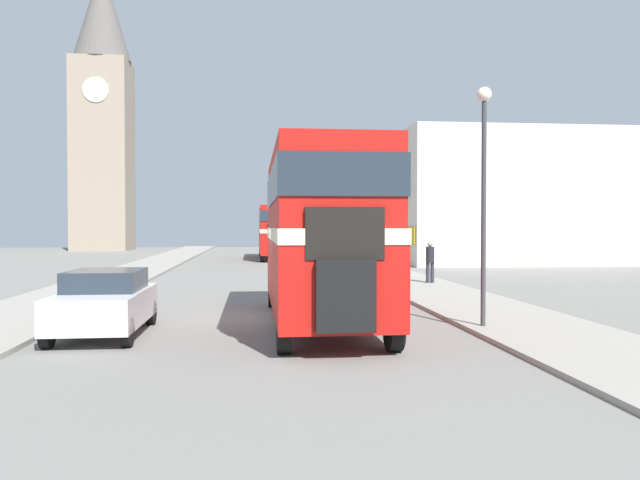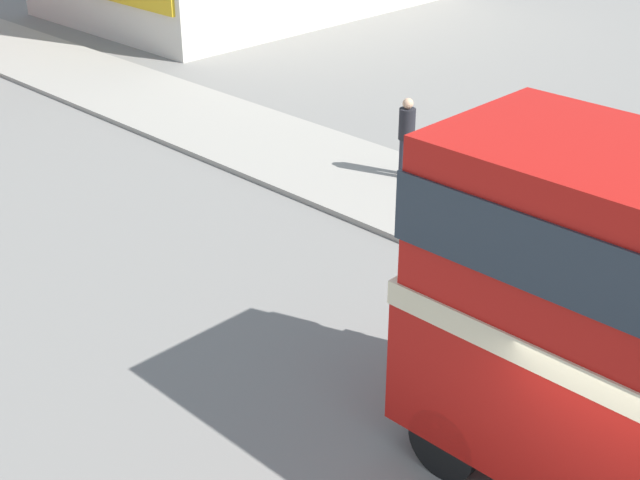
{
  "view_description": "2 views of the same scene",
  "coord_description": "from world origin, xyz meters",
  "views": [
    {
      "loc": [
        -0.15,
        -17.75,
        2.58
      ],
      "look_at": [
        1.57,
        -1.5,
        2.21
      ],
      "focal_mm": 35.0,
      "sensor_mm": 36.0,
      "label": 1
    },
    {
      "loc": [
        -7.01,
        -2.95,
        7.89
      ],
      "look_at": [
        1.57,
        5.48,
        1.75
      ],
      "focal_mm": 50.0,
      "sensor_mm": 36.0,
      "label": 2
    }
  ],
  "objects": [
    {
      "name": "pedestrian_walking",
      "position": [
        7.44,
        8.59,
        1.14
      ],
      "size": [
        0.36,
        0.36,
        1.8
      ],
      "color": "#282833",
      "rests_on": "sidewalk_right"
    }
  ]
}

